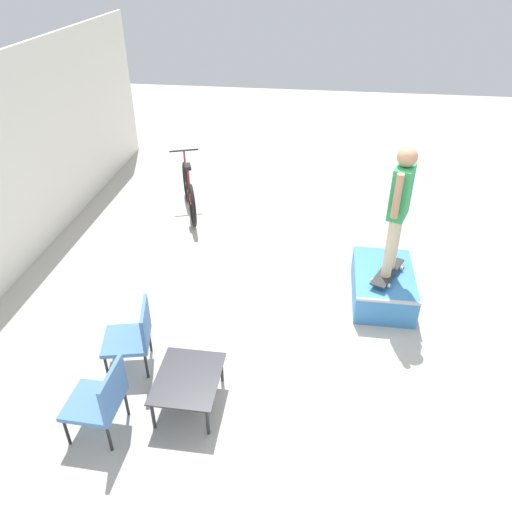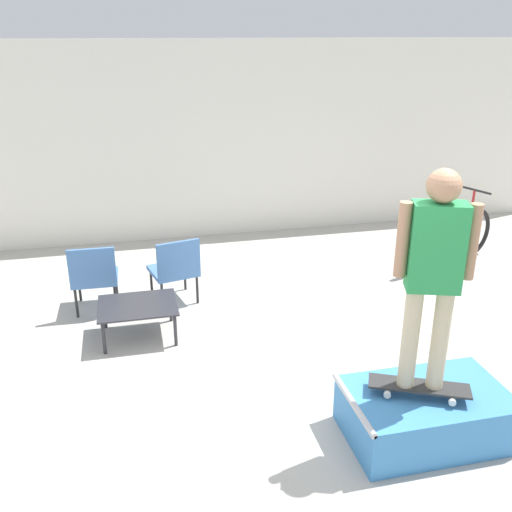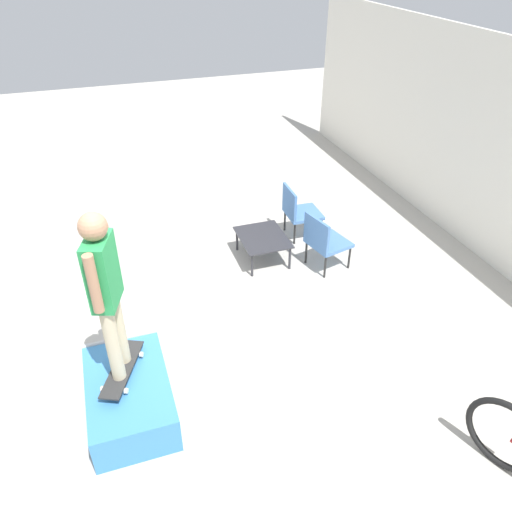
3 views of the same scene
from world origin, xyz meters
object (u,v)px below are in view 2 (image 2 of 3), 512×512
(patio_chair_left, at_px, (94,275))
(bicycle, at_px, (450,238))
(patio_chair_right, at_px, (175,267))
(skate_ramp_box, at_px, (425,414))
(person_skater, at_px, (434,265))
(skateboard_on_ramp, at_px, (419,386))
(coffee_table, at_px, (138,308))

(patio_chair_left, height_order, bicycle, bicycle)
(patio_chair_right, bearing_deg, bicycle, 171.92)
(skate_ramp_box, xyz_separation_m, person_skater, (-0.10, -0.02, 1.32))
(skateboard_on_ramp, height_order, patio_chair_right, patio_chair_right)
(bicycle, bearing_deg, skate_ramp_box, -143.93)
(skateboard_on_ramp, distance_m, person_skater, 1.03)
(skate_ramp_box, distance_m, skateboard_on_ramp, 0.31)
(skateboard_on_ramp, relative_size, patio_chair_left, 0.94)
(patio_chair_left, relative_size, patio_chair_right, 1.00)
(skateboard_on_ramp, bearing_deg, skate_ramp_box, 35.75)
(skateboard_on_ramp, distance_m, coffee_table, 3.04)
(patio_chair_left, relative_size, bicycle, 0.51)
(person_skater, height_order, coffee_table, person_skater)
(patio_chair_right, bearing_deg, patio_chair_left, -13.10)
(person_skater, xyz_separation_m, bicycle, (2.25, 3.30, -1.13))
(skateboard_on_ramp, xyz_separation_m, patio_chair_right, (-1.62, 2.95, -0.04))
(skateboard_on_ramp, xyz_separation_m, person_skater, (-0.00, -0.00, 1.03))
(skate_ramp_box, relative_size, bicycle, 0.78)
(patio_chair_left, distance_m, patio_chair_right, 0.94)
(bicycle, bearing_deg, skateboard_on_ramp, -144.96)
(person_skater, xyz_separation_m, patio_chair_left, (-2.56, 2.95, -1.07))
(coffee_table, height_order, patio_chair_right, patio_chair_right)
(skate_ramp_box, relative_size, patio_chair_left, 1.55)
(skate_ramp_box, bearing_deg, patio_chair_left, 132.21)
(patio_chair_right, distance_m, bicycle, 3.88)
(skateboard_on_ramp, relative_size, coffee_table, 0.96)
(skateboard_on_ramp, bearing_deg, person_skater, -110.12)
(patio_chair_right, xyz_separation_m, bicycle, (3.87, 0.35, -0.07))
(skate_ramp_box, relative_size, person_skater, 0.76)
(patio_chair_right, bearing_deg, skate_ramp_box, 107.14)
(coffee_table, bearing_deg, bicycle, 14.15)
(skate_ramp_box, height_order, patio_chair_left, patio_chair_left)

